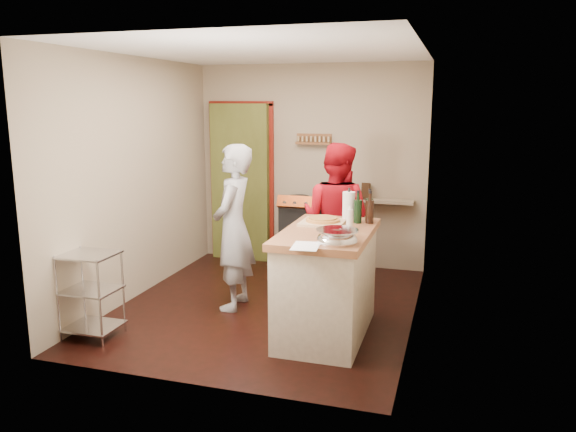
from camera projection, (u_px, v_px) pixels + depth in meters
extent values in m
plane|color=black|center=(268.00, 306.00, 5.93)|extent=(3.50, 3.50, 0.00)
cube|color=gray|center=(310.00, 166.00, 7.31)|extent=(3.00, 0.04, 2.60)
cube|color=#565B23|center=(244.00, 182.00, 7.68)|extent=(0.80, 0.40, 2.10)
cube|color=maroon|center=(214.00, 181.00, 7.73)|extent=(0.06, 0.06, 2.10)
cube|color=maroon|center=(271.00, 184.00, 7.49)|extent=(0.06, 0.06, 2.10)
cube|color=maroon|center=(241.00, 103.00, 7.40)|extent=(0.90, 0.06, 0.06)
cube|color=brown|center=(313.00, 143.00, 7.19)|extent=(0.46, 0.09, 0.03)
cube|color=brown|center=(314.00, 138.00, 7.22)|extent=(0.46, 0.02, 0.12)
cube|color=olive|center=(313.00, 139.00, 7.18)|extent=(0.42, 0.04, 0.07)
cube|color=gray|center=(381.00, 201.00, 7.03)|extent=(0.80, 0.18, 0.04)
cube|color=black|center=(366.00, 191.00, 7.06)|extent=(0.10, 0.14, 0.22)
cube|color=gray|center=(136.00, 179.00, 6.10)|extent=(0.04, 3.50, 2.60)
cube|color=gray|center=(418.00, 191.00, 5.24)|extent=(0.04, 3.50, 2.60)
cube|color=white|center=(266.00, 50.00, 5.41)|extent=(3.00, 3.50, 0.02)
cube|color=black|center=(307.00, 239.00, 7.18)|extent=(0.60, 0.55, 0.80)
cube|color=black|center=(307.00, 206.00, 7.09)|extent=(0.60, 0.55, 0.06)
cube|color=#863813|center=(302.00, 203.00, 6.81)|extent=(0.60, 0.15, 0.17)
cylinder|color=black|center=(299.00, 198.00, 7.24)|extent=(0.26, 0.26, 0.05)
cylinder|color=silver|center=(57.00, 299.00, 4.98)|extent=(0.02, 0.02, 0.80)
cylinder|color=silver|center=(100.00, 304.00, 4.86)|extent=(0.02, 0.02, 0.80)
cylinder|color=silver|center=(83.00, 287.00, 5.32)|extent=(0.02, 0.02, 0.80)
cylinder|color=silver|center=(123.00, 291.00, 5.20)|extent=(0.02, 0.02, 0.80)
cube|color=silver|center=(93.00, 326.00, 5.15)|extent=(0.48, 0.40, 0.02)
cube|color=silver|center=(91.00, 290.00, 5.08)|extent=(0.48, 0.40, 0.02)
cube|color=silver|center=(88.00, 255.00, 5.01)|extent=(0.48, 0.40, 0.02)
cube|color=beige|center=(327.00, 286.00, 5.14)|extent=(0.71, 1.25, 0.93)
cube|color=#A4653E|center=(327.00, 234.00, 5.04)|extent=(0.77, 1.31, 0.06)
cube|color=#E5BA8B|center=(323.00, 222.00, 5.30)|extent=(0.40, 0.40, 0.02)
cylinder|color=#CB863F|center=(323.00, 220.00, 5.29)|extent=(0.32, 0.32, 0.02)
ellipsoid|color=silver|center=(337.00, 236.00, 4.57)|extent=(0.35, 0.35, 0.11)
cylinder|color=white|center=(349.00, 206.00, 5.42)|extent=(0.12, 0.12, 0.28)
cylinder|color=silver|center=(350.00, 219.00, 5.11)|extent=(0.06, 0.06, 0.17)
cube|color=white|center=(306.00, 246.00, 4.47)|extent=(0.24, 0.32, 0.00)
cylinder|color=black|center=(369.00, 205.00, 5.38)|extent=(0.08, 0.08, 0.31)
cylinder|color=black|center=(370.00, 207.00, 5.29)|extent=(0.08, 0.08, 0.31)
cylinder|color=black|center=(358.00, 207.00, 5.30)|extent=(0.08, 0.08, 0.31)
imported|color=#ACACB0|center=(234.00, 228.00, 5.75)|extent=(0.45, 0.65, 1.71)
imported|color=#B50C18|center=(336.00, 219.00, 6.24)|extent=(0.95, 0.81, 1.69)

